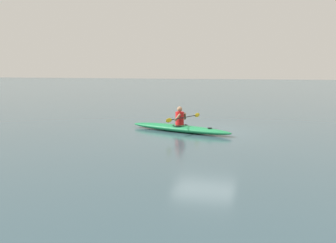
{
  "coord_description": "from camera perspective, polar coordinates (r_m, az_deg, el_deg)",
  "views": [
    {
      "loc": [
        -2.99,
        15.8,
        2.57
      ],
      "look_at": [
        0.51,
        3.63,
        0.87
      ],
      "focal_mm": 42.57,
      "sensor_mm": 36.0,
      "label": 1
    }
  ],
  "objects": [
    {
      "name": "kayaker",
      "position": [
        16.1,
        1.75,
        0.63
      ],
      "size": [
        0.85,
        2.36,
        0.75
      ],
      "color": "red",
      "rests_on": "kayak"
    },
    {
      "name": "ground_plane",
      "position": [
        16.29,
        5.27,
        -1.47
      ],
      "size": [
        160.0,
        160.0,
        0.0
      ],
      "primitive_type": "plane",
      "color": "#334C56"
    },
    {
      "name": "kayak",
      "position": [
        16.18,
        1.64,
        -0.98
      ],
      "size": [
        4.68,
        2.2,
        0.29
      ],
      "color": "#19723F",
      "rests_on": "ground"
    }
  ]
}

